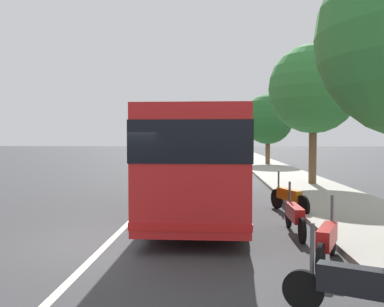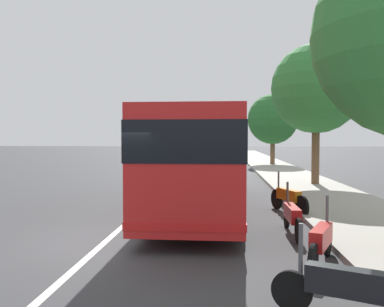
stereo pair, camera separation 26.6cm
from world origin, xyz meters
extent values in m
plane|color=#38383A|center=(0.00, 0.00, 0.00)|extent=(220.00, 220.00, 0.00)
cube|color=#9E998E|center=(10.00, -6.79, 0.07)|extent=(110.00, 3.60, 0.14)
cube|color=silver|center=(10.00, 0.00, 0.00)|extent=(110.00, 0.16, 0.01)
cube|color=red|center=(4.27, -2.00, 1.73)|extent=(10.73, 2.63, 2.76)
cube|color=black|center=(4.27, -2.00, 2.32)|extent=(10.77, 2.67, 0.88)
cube|color=red|center=(4.27, -2.00, 0.60)|extent=(10.76, 2.66, 0.16)
cylinder|color=black|center=(7.70, -0.91, 0.50)|extent=(1.00, 0.32, 1.00)
cylinder|color=black|center=(7.67, -3.19, 0.50)|extent=(1.00, 0.32, 1.00)
cylinder|color=black|center=(0.86, -0.81, 0.50)|extent=(1.00, 0.32, 1.00)
cylinder|color=black|center=(0.83, -3.08, 0.50)|extent=(1.00, 0.32, 1.00)
cylinder|color=black|center=(-3.47, -3.63, 0.28)|extent=(0.32, 0.55, 0.57)
cube|color=black|center=(-3.81, -4.35, 0.53)|extent=(0.73, 1.17, 0.36)
cylinder|color=#4C4C51|center=(-3.52, -3.74, 0.88)|extent=(0.06, 0.06, 0.70)
cylinder|color=black|center=(-0.73, -4.81, 0.30)|extent=(0.58, 0.31, 0.60)
cylinder|color=black|center=(-2.10, -4.22, 0.30)|extent=(0.58, 0.31, 0.60)
cube|color=red|center=(-1.42, -4.52, 0.55)|extent=(1.12, 0.66, 0.37)
cylinder|color=#4C4C51|center=(-0.84, -4.77, 0.90)|extent=(0.06, 0.06, 0.70)
cylinder|color=black|center=(1.82, -4.39, 0.29)|extent=(0.58, 0.08, 0.58)
cylinder|color=black|center=(0.16, -4.40, 0.29)|extent=(0.58, 0.08, 0.58)
cube|color=red|center=(0.99, -4.39, 0.54)|extent=(1.24, 0.24, 0.35)
cylinder|color=#4C4C51|center=(1.70, -4.39, 0.89)|extent=(0.06, 0.06, 0.70)
cylinder|color=black|center=(4.67, -4.51, 0.34)|extent=(0.66, 0.31, 0.67)
cylinder|color=black|center=(3.22, -5.07, 0.34)|extent=(0.66, 0.31, 0.67)
cube|color=orange|center=(3.95, -4.79, 0.59)|extent=(1.18, 0.64, 0.35)
cylinder|color=#4C4C51|center=(4.57, -4.55, 0.94)|extent=(0.06, 0.06, 0.70)
cube|color=gold|center=(34.15, -2.16, 0.54)|extent=(4.37, 1.99, 0.73)
cube|color=black|center=(34.09, -2.16, 1.14)|extent=(2.11, 1.76, 0.48)
cylinder|color=black|center=(35.60, -1.39, 0.32)|extent=(0.65, 0.25, 0.64)
cylinder|color=black|center=(35.53, -3.05, 0.32)|extent=(0.65, 0.25, 0.64)
cylinder|color=black|center=(32.76, -1.27, 0.32)|extent=(0.65, 0.25, 0.64)
cylinder|color=black|center=(32.69, -2.94, 0.32)|extent=(0.65, 0.25, 0.64)
cube|color=gold|center=(40.80, -2.13, 0.60)|extent=(4.33, 2.02, 0.84)
cube|color=black|center=(40.63, -2.12, 1.26)|extent=(2.20, 1.78, 0.49)
cylinder|color=black|center=(42.24, -1.36, 0.32)|extent=(0.65, 0.25, 0.64)
cylinder|color=black|center=(42.17, -3.03, 0.32)|extent=(0.65, 0.25, 0.64)
cylinder|color=black|center=(39.44, -1.23, 0.32)|extent=(0.65, 0.25, 0.64)
cylinder|color=black|center=(39.36, -2.90, 0.32)|extent=(0.65, 0.25, 0.64)
cube|color=silver|center=(38.80, 1.99, 0.58)|extent=(4.47, 2.03, 0.81)
cube|color=black|center=(38.84, 1.99, 1.23)|extent=(2.28, 1.76, 0.49)
cylinder|color=black|center=(37.31, 1.26, 0.32)|extent=(0.65, 0.25, 0.64)
cylinder|color=black|center=(37.40, 2.89, 0.32)|extent=(0.65, 0.25, 0.64)
cylinder|color=black|center=(40.19, 1.10, 0.32)|extent=(0.65, 0.25, 0.64)
cylinder|color=black|center=(40.28, 2.73, 0.32)|extent=(0.65, 0.25, 0.64)
cylinder|color=brown|center=(11.26, -7.27, 1.75)|extent=(0.38, 0.38, 3.50)
sphere|color=#337F38|center=(11.26, -7.27, 4.82)|extent=(4.39, 4.39, 4.39)
cylinder|color=brown|center=(26.87, -7.10, 1.37)|extent=(0.40, 0.40, 2.74)
sphere|color=#286B2D|center=(26.87, -7.10, 4.05)|extent=(4.37, 4.37, 4.37)
camera|label=1|loc=(-9.06, -2.41, 2.39)|focal=37.87mm
camera|label=2|loc=(-9.04, -2.67, 2.39)|focal=37.87mm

